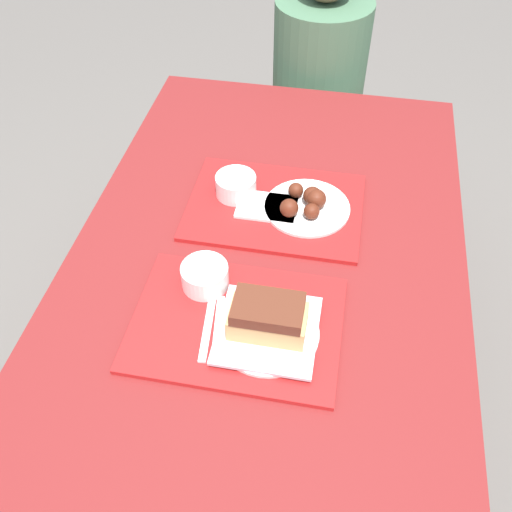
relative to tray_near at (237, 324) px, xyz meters
name	(u,v)px	position (x,y,z in m)	size (l,w,h in m)	color
ground_plane	(263,411)	(0.03, 0.21, -0.74)	(12.00, 12.00, 0.00)	#605B56
picnic_table	(266,283)	(0.03, 0.21, -0.10)	(0.92, 1.53, 0.74)	maroon
picnic_bench_far	(308,138)	(0.03, 1.19, -0.35)	(0.88, 0.28, 0.47)	maroon
tray_near	(237,324)	(0.00, 0.00, 0.00)	(0.44, 0.32, 0.01)	red
tray_far	(275,207)	(0.02, 0.38, 0.00)	(0.44, 0.32, 0.01)	red
bowl_coleslaw_near	(205,275)	(-0.09, 0.09, 0.04)	(0.10, 0.10, 0.05)	white
brisket_sandwich_plate	(268,323)	(0.07, -0.02, 0.04)	(0.21, 0.21, 0.10)	white
plastic_fork_near	(218,329)	(-0.03, -0.03, 0.01)	(0.04, 0.17, 0.00)	white
plastic_knife_near	(228,330)	(-0.01, -0.03, 0.01)	(0.03, 0.17, 0.00)	white
plastic_spoon_near	(208,327)	(-0.06, -0.03, 0.01)	(0.03, 0.17, 0.00)	white
condiment_packet	(256,297)	(0.03, 0.07, 0.01)	(0.04, 0.03, 0.01)	teal
bowl_coleslaw_far	(236,184)	(-0.09, 0.40, 0.04)	(0.10, 0.10, 0.05)	white
wings_plate_far	(307,204)	(0.10, 0.38, 0.02)	(0.22, 0.22, 0.06)	white
napkin_far	(267,207)	(0.00, 0.36, 0.01)	(0.15, 0.10, 0.01)	white
person_seated_across	(320,58)	(0.05, 1.19, -0.01)	(0.33, 0.33, 0.64)	#477051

